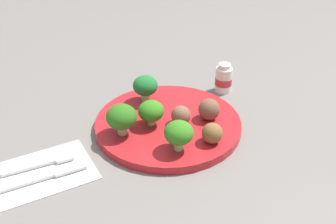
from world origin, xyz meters
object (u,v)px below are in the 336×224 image
Objects in this scene: meatball_back_left at (212,133)px; yogurt_bottle at (224,79)px; plate at (168,124)px; broccoli_floret_far_rim at (151,111)px; meatball_near_rim at (181,115)px; broccoli_floret_back_left at (145,86)px; knife at (48,175)px; napkin at (41,173)px; fork at (42,163)px; meatball_back_right at (209,109)px; broccoli_floret_front_right at (121,117)px; broccoli_floret_mid_right at (179,133)px.

yogurt_bottle is (0.15, 0.16, -0.01)m from meatball_back_left.
plate is 0.05m from broccoli_floret_far_rim.
meatball_near_rim is 0.99× the size of meatball_back_left.
broccoli_floret_back_left is 0.38× the size of knife.
yogurt_bottle is at bearing -8.80° from broccoli_floret_back_left.
meatball_near_rim reaches higher than napkin.
plate is at bearing -9.39° from broccoli_floret_far_rim.
meatball_back_left is 0.22× the size of napkin.
yogurt_bottle is (0.21, 0.05, -0.02)m from broccoli_floret_far_rim.
fork is 0.83× the size of knife.
meatball_back_right is 0.63× the size of yogurt_bottle.
broccoli_floret_back_left is 0.18m from yogurt_bottle.
meatball_near_rim is at bearing -14.97° from broccoli_floret_front_right.
broccoli_floret_back_left reaches higher than meatball_back_left.
meatball_near_rim is at bearing 166.60° from meatball_back_right.
meatball_back_right is at bearing -59.62° from broccoli_floret_back_left.
meatball_back_left is at bearing -15.05° from knife.
meatball_back_right reaches higher than knife.
fork is (-0.26, 0.03, -0.03)m from meatball_near_rim.
broccoli_floret_back_left and broccoli_floret_mid_right have the same top height.
meatball_back_left is at bearing -21.87° from fork.
broccoli_floret_far_rim is at bearing 7.86° from knife.
yogurt_bottle reaches higher than fork.
napkin is 2.60× the size of yogurt_bottle.
broccoli_floret_front_right reaches higher than knife.
broccoli_floret_front_right reaches higher than broccoli_floret_back_left.
broccoli_floret_far_rim is 1.34× the size of meatball_near_rim.
broccoli_floret_front_right is 0.17m from napkin.
broccoli_floret_front_right reaches higher than yogurt_bottle.
meatball_back_right is at bearing 57.98° from meatball_back_left.
plate reaches higher than knife.
broccoli_floret_mid_right is at bearing -19.99° from napkin.
meatball_near_rim is at bearing -28.25° from broccoli_floret_far_rim.
meatball_back_left is at bearing -11.52° from broccoli_floret_mid_right.
broccoli_floret_front_right is 0.48× the size of fork.
meatball_near_rim is (0.02, -0.02, 0.03)m from plate.
fork is at bearing 177.19° from plate.
broccoli_floret_front_right is 1.18× the size of broccoli_floret_far_rim.
plate is 2.31× the size of fork.
meatball_back_left is (0.12, -0.11, -0.02)m from broccoli_floret_front_right.
meatball_back_right is 0.24× the size of napkin.
knife is 2.23× the size of yogurt_bottle.
broccoli_floret_far_rim is at bearing -111.92° from broccoli_floret_back_left.
knife is at bearing -93.94° from fork.
knife is at bearing 164.95° from meatball_back_left.
meatball_back_right reaches higher than napkin.
knife is (-0.32, 0.01, -0.03)m from meatball_back_right.
broccoli_floret_mid_right is 0.11m from meatball_back_right.
yogurt_bottle is at bearing 8.60° from napkin.
broccoli_floret_mid_right reaches higher than yogurt_bottle.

